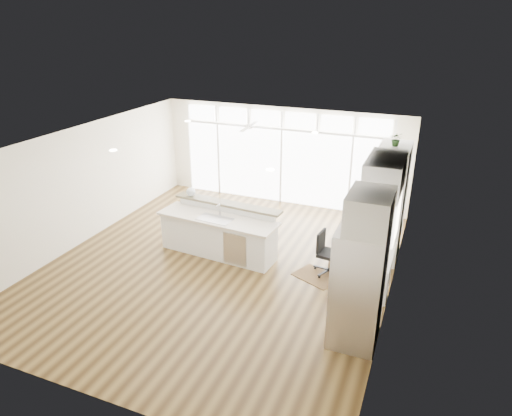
% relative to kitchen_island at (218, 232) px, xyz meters
% --- Properties ---
extents(floor, '(7.00, 8.00, 0.02)m').
position_rel_kitchen_island_xyz_m(floor, '(0.26, -0.44, -0.55)').
color(floor, '#412D14').
rests_on(floor, ground).
extents(ceiling, '(7.00, 8.00, 0.02)m').
position_rel_kitchen_island_xyz_m(ceiling, '(0.26, -0.44, 2.16)').
color(ceiling, white).
rests_on(ceiling, wall_back).
extents(wall_back, '(7.00, 0.04, 2.70)m').
position_rel_kitchen_island_xyz_m(wall_back, '(0.26, 3.56, 0.81)').
color(wall_back, white).
rests_on(wall_back, floor).
extents(wall_front, '(7.00, 0.04, 2.70)m').
position_rel_kitchen_island_xyz_m(wall_front, '(0.26, -4.44, 0.81)').
color(wall_front, white).
rests_on(wall_front, floor).
extents(wall_left, '(0.04, 8.00, 2.70)m').
position_rel_kitchen_island_xyz_m(wall_left, '(-3.24, -0.44, 0.81)').
color(wall_left, white).
rests_on(wall_left, floor).
extents(wall_right, '(0.04, 8.00, 2.70)m').
position_rel_kitchen_island_xyz_m(wall_right, '(3.76, -0.44, 0.81)').
color(wall_right, white).
rests_on(wall_right, floor).
extents(glass_wall, '(5.80, 0.06, 2.08)m').
position_rel_kitchen_island_xyz_m(glass_wall, '(0.26, 3.50, 0.51)').
color(glass_wall, silver).
rests_on(glass_wall, wall_back).
extents(transom_row, '(5.90, 0.06, 0.40)m').
position_rel_kitchen_island_xyz_m(transom_row, '(0.26, 3.50, 1.84)').
color(transom_row, silver).
rests_on(transom_row, wall_back).
extents(desk_window, '(0.04, 0.85, 0.85)m').
position_rel_kitchen_island_xyz_m(desk_window, '(3.72, -0.14, 1.01)').
color(desk_window, white).
rests_on(desk_window, wall_right).
extents(ceiling_fan, '(1.16, 1.16, 0.32)m').
position_rel_kitchen_island_xyz_m(ceiling_fan, '(-0.24, 2.36, 1.94)').
color(ceiling_fan, white).
rests_on(ceiling_fan, ceiling).
extents(recessed_lights, '(3.40, 3.00, 0.02)m').
position_rel_kitchen_island_xyz_m(recessed_lights, '(0.26, -0.24, 2.14)').
color(recessed_lights, white).
rests_on(recessed_lights, ceiling).
extents(oven_cabinet, '(0.64, 1.20, 2.50)m').
position_rel_kitchen_island_xyz_m(oven_cabinet, '(3.43, 1.36, 0.71)').
color(oven_cabinet, white).
rests_on(oven_cabinet, floor).
extents(desk_nook, '(0.72, 1.30, 0.76)m').
position_rel_kitchen_island_xyz_m(desk_nook, '(3.39, -0.14, -0.16)').
color(desk_nook, white).
rests_on(desk_nook, floor).
extents(upper_cabinets, '(0.64, 1.30, 0.64)m').
position_rel_kitchen_island_xyz_m(upper_cabinets, '(3.43, -0.14, 1.81)').
color(upper_cabinets, white).
rests_on(upper_cabinets, wall_right).
extents(refrigerator, '(0.76, 0.90, 2.00)m').
position_rel_kitchen_island_xyz_m(refrigerator, '(3.37, -1.79, 0.46)').
color(refrigerator, silver).
rests_on(refrigerator, floor).
extents(fridge_cabinet, '(0.64, 0.90, 0.60)m').
position_rel_kitchen_island_xyz_m(fridge_cabinet, '(3.43, -1.79, 1.76)').
color(fridge_cabinet, white).
rests_on(fridge_cabinet, wall_right).
extents(framed_photos, '(0.06, 0.22, 0.80)m').
position_rel_kitchen_island_xyz_m(framed_photos, '(3.72, 0.48, 0.86)').
color(framed_photos, black).
rests_on(framed_photos, wall_right).
extents(kitchen_island, '(2.80, 1.25, 1.08)m').
position_rel_kitchen_island_xyz_m(kitchen_island, '(0.00, 0.00, 0.00)').
color(kitchen_island, white).
rests_on(kitchen_island, floor).
extents(rug, '(1.03, 0.91, 0.01)m').
position_rel_kitchen_island_xyz_m(rug, '(2.30, -0.14, -0.54)').
color(rug, '#362211').
rests_on(rug, floor).
extents(office_chair, '(0.52, 0.49, 0.91)m').
position_rel_kitchen_island_xyz_m(office_chair, '(2.50, 0.10, -0.09)').
color(office_chair, black).
rests_on(office_chair, floor).
extents(fishbowl, '(0.23, 0.23, 0.21)m').
position_rel_kitchen_island_xyz_m(fishbowl, '(-0.91, 0.48, 0.65)').
color(fishbowl, silver).
rests_on(fishbowl, kitchen_island).
extents(monitor, '(0.15, 0.47, 0.39)m').
position_rel_kitchen_island_xyz_m(monitor, '(3.31, -0.14, 0.41)').
color(monitor, black).
rests_on(monitor, desk_nook).
extents(keyboard, '(0.16, 0.35, 0.02)m').
position_rel_kitchen_island_xyz_m(keyboard, '(3.14, -0.14, 0.23)').
color(keyboard, silver).
rests_on(keyboard, desk_nook).
extents(potted_plant, '(0.27, 0.29, 0.22)m').
position_rel_kitchen_island_xyz_m(potted_plant, '(3.43, 1.36, 2.07)').
color(potted_plant, '#2A4F22').
rests_on(potted_plant, oven_cabinet).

